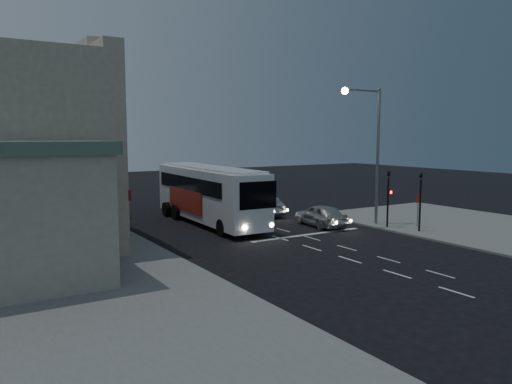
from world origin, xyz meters
TOP-DOWN VIEW (x-y plane):
  - ground at (0.00, 0.00)m, footprint 120.00×120.00m
  - sidewalk_near at (13.00, -4.00)m, footprint 12.00×24.00m
  - sidewalk_far at (-13.00, 8.00)m, footprint 12.00×50.00m
  - road_markings at (1.29, 3.31)m, footprint 8.00×30.55m
  - tour_bus at (-1.32, 8.72)m, footprint 3.16×12.89m
  - car_suv at (4.51, 3.80)m, footprint 2.24×4.58m
  - car_sedan_a at (3.77, 9.69)m, footprint 2.05×4.50m
  - car_sedan_b at (3.80, 16.02)m, footprint 2.53×5.84m
  - car_sedan_c at (3.75, 20.67)m, footprint 2.40×4.92m
  - traffic_signal_main at (7.60, 0.78)m, footprint 0.25×0.35m
  - traffic_signal_side at (8.30, -1.20)m, footprint 0.18×0.15m
  - regulatory_sign at (9.30, -0.24)m, footprint 0.45×0.12m
  - streetlight at (7.34, 2.20)m, footprint 3.32×0.44m
  - main_building at (-13.96, 8.00)m, footprint 10.12×12.00m
  - low_building_south at (-14.50, -0.50)m, footprint 7.40×5.40m
  - street_tree at (-8.21, 15.02)m, footprint 4.00×4.00m

SIDE VIEW (x-z plane):
  - ground at x=0.00m, z-range 0.00..0.00m
  - road_markings at x=1.29m, z-range 0.00..0.01m
  - sidewalk_near at x=13.00m, z-range 0.00..0.12m
  - sidewalk_far at x=-13.00m, z-range 0.00..0.12m
  - car_sedan_c at x=3.75m, z-range 0.00..1.34m
  - car_sedan_a at x=3.77m, z-range 0.00..1.43m
  - car_suv at x=4.51m, z-range 0.00..1.51m
  - car_sedan_b at x=3.80m, z-range 0.00..1.67m
  - regulatory_sign at x=9.30m, z-range 0.50..2.70m
  - tour_bus at x=-1.32m, z-range 0.16..4.09m
  - traffic_signal_main at x=7.60m, z-range 0.37..4.47m
  - traffic_signal_side at x=8.30m, z-range 0.37..4.47m
  - low_building_south at x=-14.50m, z-range 0.15..5.85m
  - street_tree at x=-8.21m, z-range 1.40..7.60m
  - main_building at x=-13.96m, z-range -0.34..10.66m
  - streetlight at x=7.34m, z-range 1.23..10.23m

